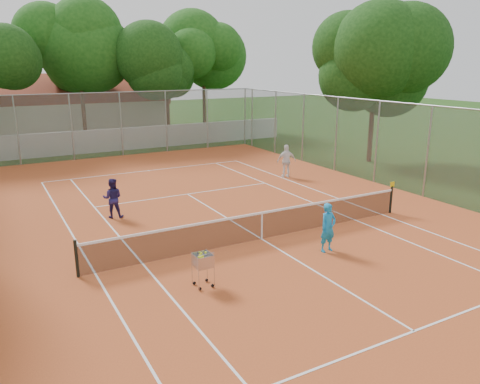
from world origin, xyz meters
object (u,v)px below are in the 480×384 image
player_near (328,228)px  ball_hopper (203,269)px  clubhouse (58,108)px  tennis_net (262,225)px  player_far_left (113,198)px  player_far_right (286,161)px

player_near → ball_hopper: size_ratio=1.56×
ball_hopper → clubhouse: bearing=94.0°
tennis_net → player_far_left: (-3.74, 4.73, 0.27)m
player_far_left → ball_hopper: (0.59, -6.91, -0.26)m
tennis_net → player_far_right: player_far_right is taller
tennis_net → player_far_right: bearing=50.4°
clubhouse → player_near: 31.07m
clubhouse → player_near: bearing=-84.0°
tennis_net → clubhouse: 29.12m
player_far_left → tennis_net: bearing=150.3°
player_far_right → player_far_left: bearing=29.9°
player_near → player_far_right: (4.52, 8.85, 0.07)m
ball_hopper → tennis_net: bearing=40.8°
clubhouse → player_far_right: size_ratio=9.67×
clubhouse → player_far_right: bearing=-70.5°
player_near → player_far_right: size_ratio=0.92×
player_far_right → ball_hopper: bearing=62.3°
player_near → player_far_right: bearing=59.5°
clubhouse → ball_hopper: size_ratio=16.46×
clubhouse → player_far_right: 23.38m
tennis_net → player_near: bearing=-55.9°
tennis_net → ball_hopper: 3.83m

